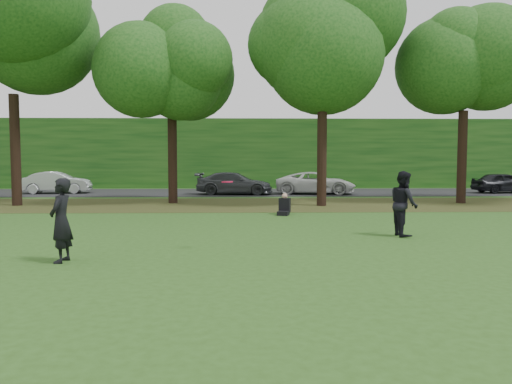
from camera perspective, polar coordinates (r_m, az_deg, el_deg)
ground at (r=10.59m, az=-3.56°, el=-8.13°), size 120.00×120.00×0.00m
leaf_litter at (r=23.46m, az=-2.48°, el=-1.43°), size 60.00×7.00×0.01m
street at (r=31.43m, az=-2.26°, el=-0.04°), size 70.00×7.00×0.02m
far_hedge at (r=37.35m, az=-2.17°, el=4.42°), size 70.00×3.00×5.00m
player_left at (r=11.30m, az=-21.38°, el=-3.04°), size 0.47×0.68×1.79m
player_right at (r=14.66m, az=16.53°, el=-1.27°), size 0.75×0.93×1.84m
parked_cars at (r=30.24m, az=-4.43°, el=1.05°), size 40.13×3.44×1.33m
frisbee at (r=11.80m, az=-3.30°, el=1.16°), size 0.37×0.37×0.04m
seated_person at (r=19.34m, az=3.25°, el=-1.68°), size 0.59×0.81×0.83m
tree_line at (r=23.96m, az=-3.40°, el=17.56°), size 55.30×7.90×12.31m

